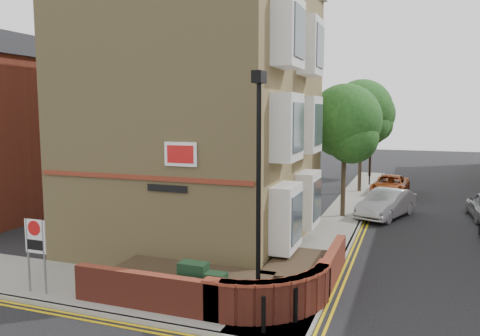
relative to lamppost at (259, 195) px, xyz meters
name	(u,v)px	position (x,y,z in m)	size (l,w,h in m)	color
ground	(182,331)	(-1.60, -1.20, -3.34)	(120.00, 120.00, 0.00)	black
pavement_corner	(102,289)	(-5.10, 0.30, -3.28)	(13.00, 3.00, 0.12)	gray
pavement_main	(347,209)	(0.40, 14.80, -3.28)	(2.00, 32.00, 0.12)	gray
kerb_side	(68,308)	(-5.10, -1.20, -3.28)	(13.00, 0.15, 0.12)	gray
kerb_main_near	(366,210)	(1.40, 14.80, -3.28)	(0.15, 32.00, 0.12)	gray
yellow_lines_side	(62,314)	(-5.10, -1.45, -3.34)	(13.00, 0.28, 0.01)	gold
yellow_lines_main	(371,212)	(1.65, 14.80, -3.34)	(0.28, 32.00, 0.01)	gold
corner_building	(207,92)	(-4.44, 6.80, 2.88)	(8.95, 10.40, 13.60)	tan
garden_wall	(220,294)	(-1.60, 1.30, -3.34)	(6.80, 6.00, 1.20)	maroon
lamppost	(259,195)	(0.00, 0.00, 0.00)	(0.25, 0.50, 6.30)	black
utility_cabinet_large	(194,284)	(-1.90, 0.10, -2.62)	(0.80, 0.45, 1.20)	#15301D
utility_cabinet_small	(216,293)	(-1.10, -0.20, -2.67)	(0.55, 0.40, 1.10)	#15301D
bollard_near	(264,314)	(0.40, -0.80, -2.77)	(0.11, 0.11, 0.90)	black
bollard_far	(296,305)	(1.00, 0.00, -2.77)	(0.11, 0.11, 0.90)	black
zone_sign	(35,242)	(-6.60, -0.70, -1.70)	(0.72, 0.07, 2.20)	slate
tree_near	(345,126)	(0.40, 12.85, 1.36)	(3.64, 3.65, 6.70)	#382B1E
tree_mid	(362,115)	(0.40, 20.85, 1.85)	(4.03, 4.03, 7.42)	#382B1E
tree_far	(371,118)	(0.40, 28.85, 1.57)	(3.81, 3.81, 7.00)	#382B1E
traffic_light_assembly	(370,148)	(0.80, 23.80, -0.56)	(0.20, 0.16, 4.20)	black
silver_car_near	(386,204)	(2.49, 13.65, -2.62)	(1.53, 4.38, 1.44)	#A3A5AB
red_car_main	(390,185)	(2.38, 20.71, -2.71)	(2.11, 4.57, 1.27)	#963A10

